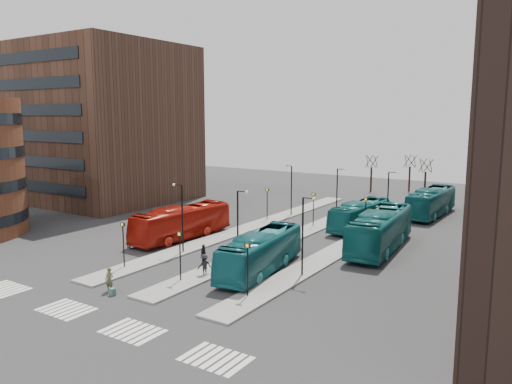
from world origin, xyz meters
The scene contains 19 objects.
ground centered at (0.00, 0.00, 0.00)m, with size 160.00×160.00×0.00m, color #29292B.
island_left centered at (-4.00, 30.00, 0.07)m, with size 2.50×45.00×0.15m, color gray.
island_mid centered at (2.00, 30.00, 0.07)m, with size 2.50×45.00×0.15m, color gray.
island_right centered at (8.00, 30.00, 0.07)m, with size 2.50×45.00×0.15m, color gray.
suitcase centered at (-0.45, 7.32, 0.26)m, with size 0.41×0.32×0.51m, color navy.
red_bus centered at (-7.06, 22.05, 1.65)m, with size 2.77×11.84×3.30m, color #AC180D.
teal_bus_a centered at (5.26, 17.37, 1.57)m, with size 2.64×11.30×3.15m, color #166870.
teal_bus_b centered at (6.27, 35.97, 1.50)m, with size 2.52×10.78×3.00m, color #146364.
teal_bus_c centered at (10.99, 28.91, 1.83)m, with size 3.07×13.13×3.66m, color #146666.
teal_bus_d centered at (11.01, 47.30, 1.71)m, with size 2.88×12.30×3.43m, color #135D62.
traveller centered at (-1.16, 7.69, 0.87)m, with size 0.64×0.42×1.75m, color brown.
commuter_a centered at (-8.71, 16.60, 0.89)m, with size 0.87×0.68×1.79m, color black.
commuter_b centered at (0.21, 16.42, 0.84)m, with size 0.98×0.41×1.67m, color black.
commuter_c centered at (2.22, 14.04, 0.86)m, with size 1.11×0.64×1.72m, color black.
crosswalk_stripes centered at (1.75, 4.00, 0.01)m, with size 22.35×2.40×0.01m.
office_block centered at (-34.00, 33.98, 11.00)m, with size 25.00×20.12×22.00m.
sign_poles centered at (1.60, 23.00, 2.41)m, with size 12.45×22.12×3.65m.
lamp_posts centered at (2.64, 28.00, 3.58)m, with size 14.04×20.24×6.12m.
bare_trees centered at (2.67, 62.67, 2.72)m, with size 10.97×8.14×5.90m.
Camera 1 is at (25.64, -14.85, 12.29)m, focal length 35.00 mm.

